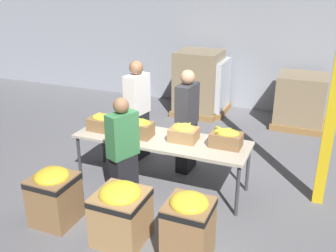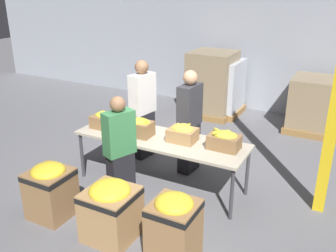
{
  "view_description": "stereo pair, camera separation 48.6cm",
  "coord_description": "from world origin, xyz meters",
  "px_view_note": "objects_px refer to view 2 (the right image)",
  "views": [
    {
      "loc": [
        2.02,
        -4.64,
        2.97
      ],
      "look_at": [
        0.05,
        0.13,
        0.95
      ],
      "focal_mm": 40.0,
      "sensor_mm": 36.0,
      "label": 1
    },
    {
      "loc": [
        2.46,
        -4.44,
        2.97
      ],
      "look_at": [
        0.05,
        0.13,
        0.95
      ],
      "focal_mm": 40.0,
      "sensor_mm": 36.0,
      "label": 2
    }
  ],
  "objects_px": {
    "sorting_table": "(161,141)",
    "banana_box_0": "(108,120)",
    "volunteer_1": "(189,123)",
    "pallet_stack_0": "(220,87)",
    "donation_bin_1": "(111,209)",
    "donation_bin_0": "(50,189)",
    "pallet_stack_1": "(315,105)",
    "banana_box_1": "(139,127)",
    "donation_bin_2": "(174,226)",
    "volunteer_2": "(143,110)",
    "volunteer_0": "(120,151)",
    "banana_box_2": "(183,133)",
    "banana_box_3": "(224,140)",
    "pallet_stack_2": "(212,84)"
  },
  "relations": [
    {
      "from": "banana_box_2",
      "to": "donation_bin_0",
      "type": "xyz_separation_m",
      "value": [
        -1.24,
        -1.43,
        -0.51
      ]
    },
    {
      "from": "sorting_table",
      "to": "pallet_stack_0",
      "type": "xyz_separation_m",
      "value": [
        -0.42,
        3.61,
        -0.12
      ]
    },
    {
      "from": "pallet_stack_2",
      "to": "volunteer_1",
      "type": "bearing_deg",
      "value": -75.74
    },
    {
      "from": "volunteer_0",
      "to": "volunteer_2",
      "type": "xyz_separation_m",
      "value": [
        -0.49,
        1.41,
        0.09
      ]
    },
    {
      "from": "donation_bin_2",
      "to": "pallet_stack_0",
      "type": "relative_size",
      "value": 0.65
    },
    {
      "from": "volunteer_0",
      "to": "pallet_stack_0",
      "type": "height_order",
      "value": "volunteer_0"
    },
    {
      "from": "banana_box_0",
      "to": "donation_bin_2",
      "type": "xyz_separation_m",
      "value": [
        1.85,
        -1.35,
        -0.48
      ]
    },
    {
      "from": "banana_box_2",
      "to": "donation_bin_0",
      "type": "bearing_deg",
      "value": -130.96
    },
    {
      "from": "volunteer_1",
      "to": "donation_bin_0",
      "type": "relative_size",
      "value": 2.23
    },
    {
      "from": "banana_box_1",
      "to": "donation_bin_2",
      "type": "distance_m",
      "value": 1.88
    },
    {
      "from": "banana_box_2",
      "to": "volunteer_1",
      "type": "relative_size",
      "value": 0.23
    },
    {
      "from": "donation_bin_1",
      "to": "pallet_stack_2",
      "type": "height_order",
      "value": "pallet_stack_2"
    },
    {
      "from": "volunteer_1",
      "to": "banana_box_0",
      "type": "bearing_deg",
      "value": -54.07
    },
    {
      "from": "donation_bin_0",
      "to": "donation_bin_1",
      "type": "distance_m",
      "value": 0.98
    },
    {
      "from": "donation_bin_0",
      "to": "banana_box_2",
      "type": "bearing_deg",
      "value": 49.04
    },
    {
      "from": "banana_box_1",
      "to": "banana_box_2",
      "type": "distance_m",
      "value": 0.67
    },
    {
      "from": "sorting_table",
      "to": "volunteer_2",
      "type": "distance_m",
      "value": 1.1
    },
    {
      "from": "banana_box_0",
      "to": "volunteer_0",
      "type": "height_order",
      "value": "volunteer_0"
    },
    {
      "from": "volunteer_2",
      "to": "banana_box_2",
      "type": "bearing_deg",
      "value": 66.9
    },
    {
      "from": "pallet_stack_0",
      "to": "donation_bin_1",
      "type": "bearing_deg",
      "value": -84.36
    },
    {
      "from": "banana_box_0",
      "to": "pallet_stack_0",
      "type": "height_order",
      "value": "pallet_stack_0"
    },
    {
      "from": "banana_box_2",
      "to": "banana_box_3",
      "type": "xyz_separation_m",
      "value": [
        0.62,
        0.03,
        0.01
      ]
    },
    {
      "from": "sorting_table",
      "to": "donation_bin_1",
      "type": "bearing_deg",
      "value": -87.16
    },
    {
      "from": "volunteer_1",
      "to": "donation_bin_1",
      "type": "relative_size",
      "value": 2.25
    },
    {
      "from": "sorting_table",
      "to": "pallet_stack_0",
      "type": "relative_size",
      "value": 2.05
    },
    {
      "from": "volunteer_1",
      "to": "pallet_stack_0",
      "type": "height_order",
      "value": "volunteer_1"
    },
    {
      "from": "sorting_table",
      "to": "banana_box_0",
      "type": "xyz_separation_m",
      "value": [
        -0.93,
        -0.03,
        0.18
      ]
    },
    {
      "from": "donation_bin_1",
      "to": "pallet_stack_1",
      "type": "height_order",
      "value": "pallet_stack_1"
    },
    {
      "from": "banana_box_0",
      "to": "pallet_stack_0",
      "type": "xyz_separation_m",
      "value": [
        0.51,
        3.64,
        -0.3
      ]
    },
    {
      "from": "banana_box_1",
      "to": "pallet_stack_2",
      "type": "xyz_separation_m",
      "value": [
        -0.21,
        3.49,
        -0.21
      ]
    },
    {
      "from": "banana_box_1",
      "to": "pallet_stack_2",
      "type": "relative_size",
      "value": 0.28
    },
    {
      "from": "sorting_table",
      "to": "banana_box_2",
      "type": "xyz_separation_m",
      "value": [
        0.33,
        0.05,
        0.17
      ]
    },
    {
      "from": "banana_box_1",
      "to": "donation_bin_2",
      "type": "bearing_deg",
      "value": -46.28
    },
    {
      "from": "volunteer_1",
      "to": "donation_bin_2",
      "type": "xyz_separation_m",
      "value": [
        0.75,
        -2.02,
        -0.41
      ]
    },
    {
      "from": "banana_box_3",
      "to": "pallet_stack_1",
      "type": "distance_m",
      "value": 3.5
    },
    {
      "from": "donation_bin_0",
      "to": "pallet_stack_1",
      "type": "xyz_separation_m",
      "value": [
        2.63,
        4.84,
        0.15
      ]
    },
    {
      "from": "banana_box_2",
      "to": "pallet_stack_0",
      "type": "relative_size",
      "value": 0.31
    },
    {
      "from": "donation_bin_1",
      "to": "pallet_stack_1",
      "type": "bearing_deg",
      "value": 71.09
    },
    {
      "from": "volunteer_1",
      "to": "donation_bin_1",
      "type": "height_order",
      "value": "volunteer_1"
    },
    {
      "from": "donation_bin_0",
      "to": "sorting_table",
      "type": "bearing_deg",
      "value": 56.54
    },
    {
      "from": "banana_box_0",
      "to": "volunteer_0",
      "type": "relative_size",
      "value": 0.31
    },
    {
      "from": "pallet_stack_1",
      "to": "volunteer_2",
      "type": "bearing_deg",
      "value": -132.86
    },
    {
      "from": "volunteer_0",
      "to": "donation_bin_0",
      "type": "distance_m",
      "value": 1.03
    },
    {
      "from": "sorting_table",
      "to": "pallet_stack_0",
      "type": "height_order",
      "value": "pallet_stack_0"
    },
    {
      "from": "donation_bin_0",
      "to": "donation_bin_1",
      "type": "relative_size",
      "value": 1.01
    },
    {
      "from": "banana_box_0",
      "to": "banana_box_3",
      "type": "bearing_deg",
      "value": 3.37
    },
    {
      "from": "banana_box_1",
      "to": "pallet_stack_2",
      "type": "height_order",
      "value": "pallet_stack_2"
    },
    {
      "from": "donation_bin_1",
      "to": "sorting_table",
      "type": "bearing_deg",
      "value": 92.84
    },
    {
      "from": "banana_box_2",
      "to": "donation_bin_0",
      "type": "height_order",
      "value": "banana_box_2"
    },
    {
      "from": "sorting_table",
      "to": "banana_box_3",
      "type": "bearing_deg",
      "value": 5.0
    }
  ]
}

